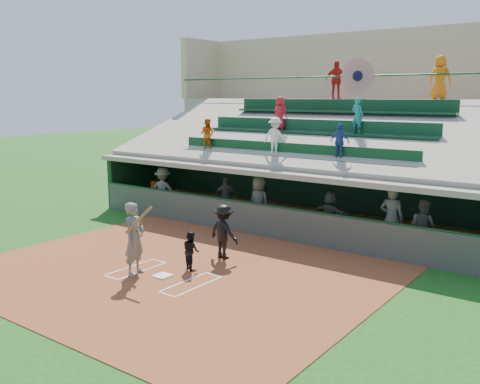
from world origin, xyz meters
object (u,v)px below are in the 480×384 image
Objects in this scene: catcher at (191,250)px; white_table at (156,198)px; water_cooler at (155,185)px; home_plate at (163,276)px; batter_at_plate at (135,239)px.

catcher is 8.69m from white_table.
catcher is 2.98× the size of water_cooler.
home_plate is 9.12m from white_table.
batter_at_plate reaches higher than white_table.
batter_at_plate is 8.86m from water_cooler.
catcher is at bearing -38.23° from water_cooler.
water_cooler is at bearing -14.40° from catcher.
batter_at_plate is 1.83× the size of catcher.
home_plate is 9.17m from water_cooler.
white_table reaches higher than home_plate.
water_cooler is at bearing 131.85° from batter_at_plate.
water_cooler is (-6.84, 5.39, 0.42)m from catcher.
batter_at_plate is 5.44× the size of water_cooler.
white_table is (-6.58, 6.30, 0.39)m from home_plate.
home_plate is 1.24m from batter_at_plate.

